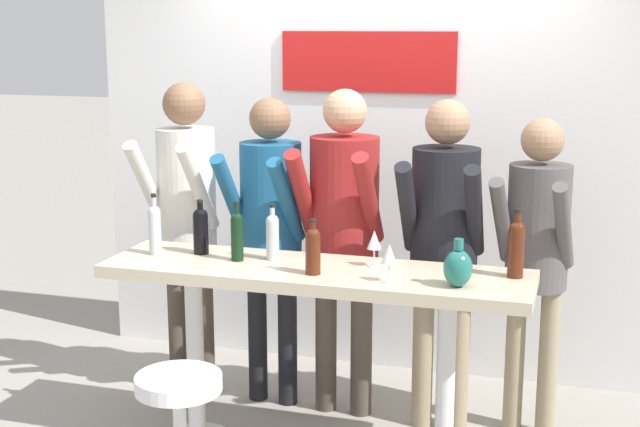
{
  "coord_description": "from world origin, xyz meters",
  "views": [
    {
      "loc": [
        1.22,
        -3.95,
        2.14
      ],
      "look_at": [
        0.0,
        0.08,
        1.25
      ],
      "focal_mm": 50.0,
      "sensor_mm": 36.0,
      "label": 1
    }
  ],
  "objects_px": {
    "wine_bottle_1": "(273,235)",
    "wine_glass_0": "(374,241)",
    "wine_bottle_0": "(516,246)",
    "decorative_vase": "(458,267)",
    "person_center_left": "(344,217)",
    "wine_bottle_2": "(237,234)",
    "person_center": "(444,229)",
    "wine_glass_1": "(389,255)",
    "wine_bottle_5": "(313,249)",
    "person_far_left": "(186,203)",
    "wine_bottle_3": "(155,227)",
    "wine_bottle_4": "(201,228)",
    "person_center_right": "(537,241)",
    "bar_stool": "(180,419)",
    "person_left": "(270,216)",
    "tasting_table": "(315,303)"
  },
  "relations": [
    {
      "from": "person_center_left",
      "to": "decorative_vase",
      "type": "height_order",
      "value": "person_center_left"
    },
    {
      "from": "wine_bottle_3",
      "to": "wine_bottle_4",
      "type": "xyz_separation_m",
      "value": [
        0.22,
        0.08,
        -0.01
      ]
    },
    {
      "from": "wine_bottle_0",
      "to": "wine_glass_0",
      "type": "relative_size",
      "value": 1.83
    },
    {
      "from": "wine_bottle_0",
      "to": "wine_bottle_1",
      "type": "distance_m",
      "value": 1.18
    },
    {
      "from": "wine_bottle_5",
      "to": "person_far_left",
      "type": "bearing_deg",
      "value": 145.16
    },
    {
      "from": "person_far_left",
      "to": "person_center_right",
      "type": "xyz_separation_m",
      "value": [
        1.94,
        0.06,
        -0.1
      ]
    },
    {
      "from": "bar_stool",
      "to": "person_center_left",
      "type": "relative_size",
      "value": 0.34
    },
    {
      "from": "wine_bottle_0",
      "to": "wine_glass_1",
      "type": "distance_m",
      "value": 0.6
    },
    {
      "from": "bar_stool",
      "to": "wine_bottle_4",
      "type": "relative_size",
      "value": 2.21
    },
    {
      "from": "person_center_left",
      "to": "person_center_right",
      "type": "height_order",
      "value": "person_center_left"
    },
    {
      "from": "tasting_table",
      "to": "decorative_vase",
      "type": "height_order",
      "value": "decorative_vase"
    },
    {
      "from": "person_far_left",
      "to": "decorative_vase",
      "type": "bearing_deg",
      "value": -21.0
    },
    {
      "from": "person_center_left",
      "to": "person_center",
      "type": "bearing_deg",
      "value": -3.28
    },
    {
      "from": "wine_bottle_5",
      "to": "decorative_vase",
      "type": "bearing_deg",
      "value": -0.97
    },
    {
      "from": "wine_bottle_2",
      "to": "wine_bottle_0",
      "type": "bearing_deg",
      "value": 4.02
    },
    {
      "from": "wine_bottle_2",
      "to": "wine_glass_1",
      "type": "relative_size",
      "value": 1.69
    },
    {
      "from": "wine_bottle_2",
      "to": "wine_glass_0",
      "type": "relative_size",
      "value": 1.69
    },
    {
      "from": "wine_bottle_1",
      "to": "wine_bottle_4",
      "type": "relative_size",
      "value": 1.0
    },
    {
      "from": "person_left",
      "to": "person_center_left",
      "type": "height_order",
      "value": "person_center_left"
    },
    {
      "from": "person_far_left",
      "to": "wine_glass_1",
      "type": "xyz_separation_m",
      "value": [
        1.33,
        -0.69,
        -0.03
      ]
    },
    {
      "from": "wine_glass_1",
      "to": "wine_bottle_2",
      "type": "bearing_deg",
      "value": 169.54
    },
    {
      "from": "wine_bottle_0",
      "to": "wine_bottle_1",
      "type": "relative_size",
      "value": 1.15
    },
    {
      "from": "bar_stool",
      "to": "wine_bottle_3",
      "type": "height_order",
      "value": "wine_bottle_3"
    },
    {
      "from": "person_center_left",
      "to": "decorative_vase",
      "type": "bearing_deg",
      "value": -42.93
    },
    {
      "from": "person_center",
      "to": "wine_glass_1",
      "type": "distance_m",
      "value": 0.68
    },
    {
      "from": "person_left",
      "to": "wine_bottle_0",
      "type": "distance_m",
      "value": 1.46
    },
    {
      "from": "person_center_right",
      "to": "wine_bottle_3",
      "type": "xyz_separation_m",
      "value": [
        -1.85,
        -0.61,
        0.08
      ]
    },
    {
      "from": "person_center_left",
      "to": "wine_bottle_0",
      "type": "xyz_separation_m",
      "value": [
        0.95,
        -0.47,
        0.02
      ]
    },
    {
      "from": "person_left",
      "to": "wine_bottle_1",
      "type": "height_order",
      "value": "person_left"
    },
    {
      "from": "person_center_left",
      "to": "wine_bottle_0",
      "type": "relative_size",
      "value": 5.61
    },
    {
      "from": "wine_bottle_3",
      "to": "wine_glass_0",
      "type": "height_order",
      "value": "wine_bottle_3"
    },
    {
      "from": "person_center",
      "to": "wine_bottle_0",
      "type": "height_order",
      "value": "person_center"
    },
    {
      "from": "person_far_left",
      "to": "wine_bottle_5",
      "type": "xyz_separation_m",
      "value": [
        0.96,
        -0.67,
        -0.04
      ]
    },
    {
      "from": "person_center_left",
      "to": "wine_glass_1",
      "type": "height_order",
      "value": "person_center_left"
    },
    {
      "from": "wine_bottle_1",
      "to": "wine_glass_0",
      "type": "height_order",
      "value": "wine_bottle_1"
    },
    {
      "from": "person_center",
      "to": "wine_bottle_2",
      "type": "bearing_deg",
      "value": -152.3
    },
    {
      "from": "wine_bottle_1",
      "to": "wine_bottle_0",
      "type": "bearing_deg",
      "value": 1.26
    },
    {
      "from": "wine_bottle_1",
      "to": "wine_bottle_2",
      "type": "distance_m",
      "value": 0.18
    },
    {
      "from": "person_center_right",
      "to": "wine_glass_0",
      "type": "height_order",
      "value": "person_center_right"
    },
    {
      "from": "person_far_left",
      "to": "person_center_right",
      "type": "bearing_deg",
      "value": 3.16
    },
    {
      "from": "person_left",
      "to": "wine_bottle_1",
      "type": "distance_m",
      "value": 0.55
    },
    {
      "from": "person_center_right",
      "to": "wine_bottle_5",
      "type": "distance_m",
      "value": 1.22
    },
    {
      "from": "person_far_left",
      "to": "person_center_right",
      "type": "height_order",
      "value": "person_far_left"
    },
    {
      "from": "decorative_vase",
      "to": "wine_bottle_5",
      "type": "bearing_deg",
      "value": 179.03
    },
    {
      "from": "wine_glass_0",
      "to": "decorative_vase",
      "type": "distance_m",
      "value": 0.49
    },
    {
      "from": "wine_bottle_5",
      "to": "wine_glass_0",
      "type": "distance_m",
      "value": 0.32
    },
    {
      "from": "wine_bottle_0",
      "to": "decorative_vase",
      "type": "xyz_separation_m",
      "value": [
        -0.23,
        -0.23,
        -0.06
      ]
    },
    {
      "from": "wine_bottle_3",
      "to": "decorative_vase",
      "type": "relative_size",
      "value": 1.42
    },
    {
      "from": "wine_bottle_0",
      "to": "wine_bottle_4",
      "type": "distance_m",
      "value": 1.57
    },
    {
      "from": "person_center_left",
      "to": "wine_bottle_2",
      "type": "relative_size",
      "value": 6.08
    }
  ]
}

